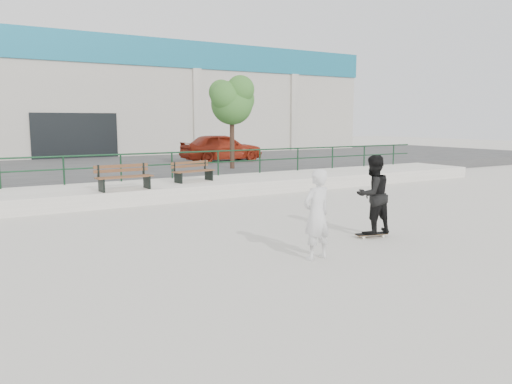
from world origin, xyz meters
TOP-DOWN VIEW (x-y plane):
  - ground at (0.00, 0.00)m, footprint 120.00×120.00m
  - ledge at (0.00, 9.50)m, footprint 30.00×3.00m
  - parking_strip at (0.00, 18.00)m, footprint 60.00×14.00m
  - railing at (-0.00, 10.80)m, footprint 28.00×0.06m
  - commercial_building at (-0.00, 31.99)m, footprint 44.20×16.33m
  - bench_left at (-1.57, 8.47)m, footprint 1.85×0.66m
  - bench_right at (1.26, 9.39)m, footprint 1.71×0.80m
  - tree at (4.98, 13.23)m, footprint 2.41×2.14m
  - red_car at (6.39, 17.17)m, footprint 4.56×1.89m
  - skateboard at (2.13, 0.99)m, footprint 0.81×0.38m
  - standing_skater at (2.13, 0.99)m, footprint 0.92×0.72m
  - seated_skater at (-0.15, 0.16)m, footprint 0.70×0.50m

SIDE VIEW (x-z plane):
  - ground at x=0.00m, z-range 0.00..0.00m
  - skateboard at x=2.13m, z-range 0.03..0.12m
  - ledge at x=0.00m, z-range 0.00..0.50m
  - parking_strip at x=0.00m, z-range 0.00..0.50m
  - bench_right at x=1.26m, z-range 0.50..1.26m
  - seated_skater at x=-0.15m, z-range 0.00..1.80m
  - bench_left at x=-1.57m, z-range 0.50..1.33m
  - standing_skater at x=2.13m, z-range 0.09..1.94m
  - railing at x=0.00m, z-range 0.73..1.76m
  - red_car at x=6.39m, z-range 0.50..2.05m
  - tree at x=4.98m, z-range 1.57..5.86m
  - commercial_building at x=0.00m, z-range 0.58..8.58m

